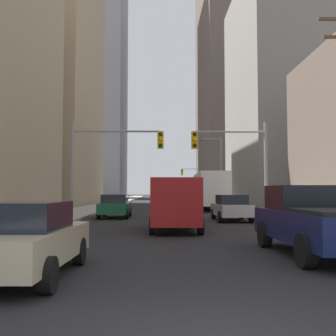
{
  "coord_description": "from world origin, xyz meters",
  "views": [
    {
      "loc": [
        -0.72,
        -4.21,
        1.74
      ],
      "look_at": [
        0.0,
        24.06,
        3.37
      ],
      "focal_mm": 42.81,
      "sensor_mm": 36.0,
      "label": 1
    }
  ],
  "objects": [
    {
      "name": "sidewalk_left",
      "position": [
        -7.02,
        50.0,
        0.07
      ],
      "size": [
        3.39,
        160.0,
        0.15
      ],
      "primitive_type": "cube",
      "color": "#9E9E99",
      "rests_on": "ground"
    },
    {
      "name": "sidewalk_right",
      "position": [
        7.02,
        50.0,
        0.07
      ],
      "size": [
        3.39,
        160.0,
        0.15
      ],
      "primitive_type": "cube",
      "color": "#9E9E99",
      "rests_on": "ground"
    },
    {
      "name": "city_bus",
      "position": [
        4.21,
        33.73,
        1.93
      ],
      "size": [
        2.91,
        11.58,
        3.4
      ],
      "color": "silver",
      "rests_on": "ground"
    },
    {
      "name": "pickup_truck_navy",
      "position": [
        3.56,
        6.64,
        0.93
      ],
      "size": [
        2.2,
        5.42,
        1.9
      ],
      "color": "#141E4C",
      "rests_on": "ground"
    },
    {
      "name": "cargo_van_red",
      "position": [
        0.02,
        13.45,
        1.29
      ],
      "size": [
        2.16,
        5.24,
        2.26
      ],
      "color": "maroon",
      "rests_on": "ground"
    },
    {
      "name": "sedan_beige",
      "position": [
        -3.43,
        3.98,
        0.77
      ],
      "size": [
        1.95,
        4.25,
        1.52
      ],
      "color": "#C6B793",
      "rests_on": "ground"
    },
    {
      "name": "sedan_green",
      "position": [
        -3.5,
        21.96,
        0.77
      ],
      "size": [
        1.95,
        4.21,
        1.52
      ],
      "color": "#195938",
      "rests_on": "ground"
    },
    {
      "name": "sedan_silver",
      "position": [
        3.58,
        19.15,
        0.77
      ],
      "size": [
        1.95,
        4.23,
        1.52
      ],
      "color": "#B7BABF",
      "rests_on": "ground"
    },
    {
      "name": "sedan_maroon",
      "position": [
        -0.01,
        33.24,
        0.77
      ],
      "size": [
        1.95,
        4.21,
        1.52
      ],
      "color": "maroon",
      "rests_on": "ground"
    },
    {
      "name": "traffic_signal_near_left",
      "position": [
        -3.45,
        20.19,
        4.13
      ],
      "size": [
        5.65,
        0.44,
        6.0
      ],
      "color": "gray",
      "rests_on": "ground"
    },
    {
      "name": "traffic_signal_near_right",
      "position": [
        3.91,
        20.19,
        4.08
      ],
      "size": [
        4.67,
        0.44,
        6.0
      ],
      "color": "gray",
      "rests_on": "ground"
    },
    {
      "name": "traffic_signal_far_right",
      "position": [
        4.7,
        61.57,
        4.0
      ],
      "size": [
        2.96,
        0.44,
        6.0
      ],
      "color": "gray",
      "rests_on": "ground"
    },
    {
      "name": "street_lamp_right",
      "position": [
        5.65,
        38.14,
        4.54
      ],
      "size": [
        2.38,
        0.32,
        7.5
      ],
      "color": "gray",
      "rests_on": "ground"
    },
    {
      "name": "building_left_mid_office",
      "position": [
        -18.08,
        46.52,
        17.01
      ],
      "size": [
        17.94,
        21.14,
        34.02
      ],
      "primitive_type": "cube",
      "color": "tan",
      "rests_on": "ground"
    },
    {
      "name": "building_left_far_tower",
      "position": [
        -16.43,
        92.7,
        35.32
      ],
      "size": [
        14.99,
        20.98,
        70.65
      ],
      "primitive_type": "cube",
      "color": "#93939E",
      "rests_on": "ground"
    },
    {
      "name": "building_right_mid_block",
      "position": [
        20.45,
        44.35,
        13.67
      ],
      "size": [
        22.54,
        19.3,
        27.35
      ],
      "primitive_type": "cube",
      "color": "gray",
      "rests_on": "ground"
    },
    {
      "name": "building_right_far_highrise",
      "position": [
        21.31,
        86.3,
        37.2
      ],
      "size": [
        23.99,
        29.47,
        74.39
      ],
      "primitive_type": "cube",
      "color": "#66564C",
      "rests_on": "ground"
    }
  ]
}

